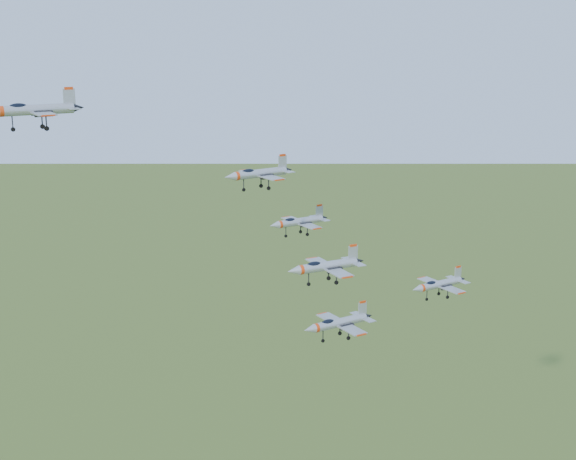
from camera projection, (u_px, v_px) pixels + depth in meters
jet_lead at (34, 110)px, 111.06m from camera, size 13.81×11.38×3.70m
jet_left_high at (258, 173)px, 112.55m from camera, size 11.21×9.23×3.00m
jet_right_high at (325, 266)px, 95.60m from camera, size 10.49×8.71×2.80m
jet_left_low at (299, 222)px, 127.15m from camera, size 10.97×9.00×2.94m
jet_right_low at (338, 323)px, 112.23m from camera, size 11.61×9.53×3.12m
jet_trail at (439, 284)px, 130.45m from camera, size 11.47×9.41×3.08m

